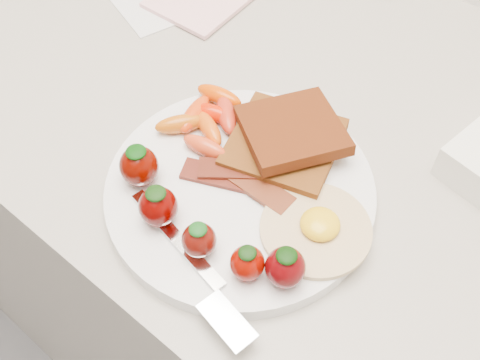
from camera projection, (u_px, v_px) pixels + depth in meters
The scene contains 9 objects.
counter at pixel (282, 290), 1.04m from camera, with size 2.00×0.60×0.90m, color gray.
plate at pixel (240, 191), 0.60m from camera, with size 0.27×0.27×0.02m, color white.
toast_lower at pixel (284, 144), 0.62m from camera, with size 0.11×0.11×0.01m, color #3F270B.
toast_upper at pixel (292, 130), 0.61m from camera, with size 0.10×0.10×0.01m, color #331707.
fried_egg at pixel (317, 228), 0.56m from camera, with size 0.13×0.13×0.02m.
bacon_strips at pixel (243, 176), 0.60m from camera, with size 0.12×0.09×0.01m.
baby_carrots at pixel (207, 119), 0.64m from camera, with size 0.09×0.10×0.02m.
strawberries at pixel (196, 219), 0.55m from camera, with size 0.21×0.06×0.05m.
fork at pixel (198, 274), 0.54m from camera, with size 0.18×0.07×0.00m.
Camera 1 is at (0.25, 1.29, 1.40)m, focal length 45.00 mm.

